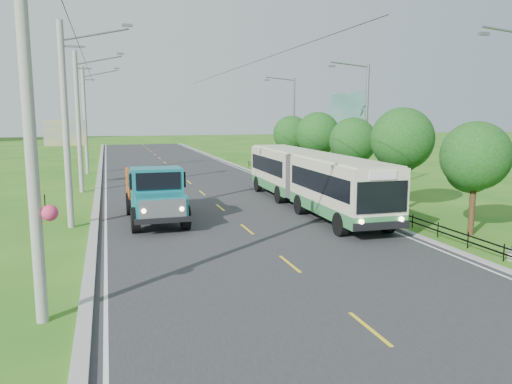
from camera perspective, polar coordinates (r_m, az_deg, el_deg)
name	(u,v)px	position (r m, az deg, el deg)	size (l,w,h in m)	color
ground	(290,264)	(19.03, 3.87, -8.24)	(240.00, 240.00, 0.00)	#246217
road	(197,189)	(37.99, -6.72, 0.34)	(14.00, 120.00, 0.02)	#28282B
curb_left	(98,192)	(37.44, -17.64, -0.04)	(0.40, 120.00, 0.15)	#9E9E99
curb_right	(286,185)	(39.81, 3.46, 0.83)	(0.30, 120.00, 0.10)	#9E9E99
edge_line_left	(106,193)	(37.44, -16.80, -0.08)	(0.12, 120.00, 0.00)	silver
edge_line_right	(280,185)	(39.65, 2.78, 0.77)	(0.12, 120.00, 0.00)	silver
centre_dash	(290,264)	(19.02, 3.87, -8.18)	(0.12, 2.20, 0.00)	yellow
railing_right	(328,192)	(34.61, 8.20, -0.03)	(0.04, 40.00, 0.60)	black
pole_nearest	(33,140)	(14.16, -24.15, 5.46)	(3.51, 0.44, 10.00)	gray
pole_near	(66,125)	(26.09, -20.86, 7.19)	(3.51, 0.32, 10.00)	gray
pole_mid	(79,122)	(38.07, -19.59, 7.60)	(3.51, 0.32, 10.00)	gray
pole_far	(85,120)	(50.06, -18.92, 7.81)	(3.51, 0.32, 10.00)	gray
tree_second	(474,160)	(25.22, 23.66, 3.41)	(3.18, 3.26, 5.30)	#382314
tree_third	(402,143)	(30.01, 16.31, 5.44)	(3.60, 3.62, 6.00)	#382314
tree_fourth	(353,144)	(35.21, 10.97, 5.43)	(3.24, 3.31, 5.40)	#382314
tree_fifth	(318,136)	(40.60, 7.06, 6.33)	(3.48, 3.52, 5.80)	#382314
tree_back	(291,136)	(46.17, 4.05, 6.42)	(3.30, 3.36, 5.50)	#382314
streetlight_mid	(364,125)	(35.41, 12.28, 7.54)	(3.02, 0.20, 9.07)	slate
streetlight_far	(292,122)	(48.15, 4.17, 8.01)	(3.02, 0.20, 9.07)	slate
planter_near	(401,214)	(27.99, 16.19, -2.43)	(0.64, 0.64, 0.67)	silver
planter_mid	(336,192)	(34.87, 9.09, -0.01)	(0.64, 0.64, 0.67)	silver
planter_far	(294,178)	(42.14, 4.39, 1.59)	(0.64, 0.64, 0.67)	silver
billboard_left	(65,137)	(41.18, -21.02, 5.87)	(3.00, 0.20, 5.20)	slate
billboard_right	(346,118)	(41.48, 10.30, 8.37)	(0.24, 6.00, 7.30)	slate
bus	(310,176)	(29.89, 6.23, 1.82)	(3.07, 16.92, 3.26)	#317A41
dump_truck	(155,190)	(26.69, -11.49, 0.22)	(2.84, 7.04, 2.94)	#14707A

